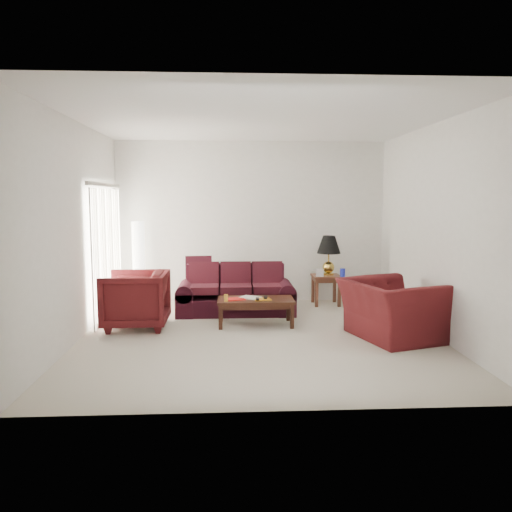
{
  "coord_description": "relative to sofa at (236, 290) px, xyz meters",
  "views": [
    {
      "loc": [
        -0.41,
        -6.87,
        1.95
      ],
      "look_at": [
        0.0,
        0.85,
        1.05
      ],
      "focal_mm": 35.0,
      "sensor_mm": 36.0,
      "label": 1
    }
  ],
  "objects": [
    {
      "name": "floor",
      "position": [
        0.31,
        -1.46,
        -0.4
      ],
      "size": [
        5.0,
        5.0,
        0.0
      ],
      "primitive_type": "plane",
      "color": "beige",
      "rests_on": "ground"
    },
    {
      "name": "blinds",
      "position": [
        -2.11,
        -0.16,
        0.68
      ],
      "size": [
        0.1,
        2.0,
        2.16
      ],
      "primitive_type": "cube",
      "color": "silver",
      "rests_on": "ground"
    },
    {
      "name": "sofa",
      "position": [
        0.0,
        0.0,
        0.0
      ],
      "size": [
        1.99,
        0.89,
        0.81
      ],
      "primitive_type": null,
      "rotation": [
        0.0,
        0.0,
        -0.02
      ],
      "color": "black",
      "rests_on": "ground"
    },
    {
      "name": "throw_pillow",
      "position": [
        -0.65,
        0.51,
        0.29
      ],
      "size": [
        0.48,
        0.26,
        0.48
      ],
      "primitive_type": "cube",
      "rotation": [
        -0.21,
        0.0,
        0.07
      ],
      "color": "black",
      "rests_on": "sofa"
    },
    {
      "name": "end_table",
      "position": [
        1.66,
        0.61,
        -0.13
      ],
      "size": [
        0.54,
        0.54,
        0.55
      ],
      "primitive_type": null,
      "rotation": [
        0.0,
        0.0,
        -0.08
      ],
      "color": "#472A18",
      "rests_on": "ground"
    },
    {
      "name": "table_lamp",
      "position": [
        1.71,
        0.65,
        0.5
      ],
      "size": [
        0.5,
        0.5,
        0.72
      ],
      "primitive_type": null,
      "rotation": [
        0.0,
        0.0,
        0.19
      ],
      "color": "gold",
      "rests_on": "end_table"
    },
    {
      "name": "clock",
      "position": [
        1.52,
        0.45,
        0.21
      ],
      "size": [
        0.14,
        0.09,
        0.13
      ],
      "primitive_type": "cube",
      "rotation": [
        0.0,
        0.0,
        -0.31
      ],
      "color": "silver",
      "rests_on": "end_table"
    },
    {
      "name": "blue_canister",
      "position": [
        1.92,
        0.4,
        0.22
      ],
      "size": [
        0.1,
        0.1,
        0.15
      ],
      "primitive_type": "cylinder",
      "rotation": [
        0.0,
        0.0,
        0.04
      ],
      "color": "#1923A8",
      "rests_on": "end_table"
    },
    {
      "name": "picture_frame",
      "position": [
        1.55,
        0.85,
        0.22
      ],
      "size": [
        0.17,
        0.19,
        0.05
      ],
      "primitive_type": "cube",
      "rotation": [
        1.36,
        0.0,
        0.39
      ],
      "color": "white",
      "rests_on": "end_table"
    },
    {
      "name": "floor_lamp",
      "position": [
        -1.73,
        0.63,
        0.37
      ],
      "size": [
        0.31,
        0.31,
        1.56
      ],
      "primitive_type": null,
      "rotation": [
        0.0,
        0.0,
        0.24
      ],
      "color": "white",
      "rests_on": "ground"
    },
    {
      "name": "armchair_left",
      "position": [
        -1.52,
        -0.87,
        0.03
      ],
      "size": [
        0.95,
        0.92,
        0.86
      ],
      "primitive_type": "imported",
      "rotation": [
        0.0,
        0.0,
        -1.57
      ],
      "color": "#461012",
      "rests_on": "ground"
    },
    {
      "name": "armchair_right",
      "position": [
        2.13,
        -1.64,
        0.0
      ],
      "size": [
        1.41,
        1.52,
        0.81
      ],
      "primitive_type": "imported",
      "rotation": [
        0.0,
        0.0,
        1.88
      ],
      "color": "#461013",
      "rests_on": "ground"
    },
    {
      "name": "coffee_table",
      "position": [
        0.29,
        -0.81,
        -0.2
      ],
      "size": [
        1.28,
        0.88,
        0.41
      ],
      "primitive_type": null,
      "rotation": [
        0.0,
        0.0,
        -0.27
      ],
      "color": "black",
      "rests_on": "ground"
    },
    {
      "name": "magazine_red",
      "position": [
        -0.02,
        -0.84,
        0.01
      ],
      "size": [
        0.32,
        0.27,
        0.02
      ],
      "primitive_type": "cube",
      "rotation": [
        0.0,
        0.0,
        0.29
      ],
      "color": "red",
      "rests_on": "coffee_table"
    },
    {
      "name": "magazine_white",
      "position": [
        0.22,
        -0.74,
        0.01
      ],
      "size": [
        0.37,
        0.35,
        0.02
      ],
      "primitive_type": "cube",
      "rotation": [
        0.0,
        0.0,
        -0.59
      ],
      "color": "silver",
      "rests_on": "coffee_table"
    },
    {
      "name": "magazine_orange",
      "position": [
        0.39,
        -0.87,
        0.01
      ],
      "size": [
        0.28,
        0.23,
        0.01
      ],
      "primitive_type": "cube",
      "rotation": [
        0.0,
        0.0,
        0.17
      ],
      "color": "#C57F17",
      "rests_on": "coffee_table"
    },
    {
      "name": "remote_a",
      "position": [
        0.31,
        -0.95,
        0.03
      ],
      "size": [
        0.05,
        0.16,
        0.02
      ],
      "primitive_type": "cube",
      "rotation": [
        0.0,
        0.0,
        -0.02
      ],
      "color": "black",
      "rests_on": "coffee_table"
    },
    {
      "name": "remote_b",
      "position": [
        0.45,
        -0.83,
        0.03
      ],
      "size": [
        0.08,
        0.18,
        0.02
      ],
      "primitive_type": "cube",
      "rotation": [
        0.0,
        0.0,
        -0.14
      ],
      "color": "black",
      "rests_on": "coffee_table"
    },
    {
      "name": "yellow_glass",
      "position": [
        -0.16,
        -0.97,
        0.06
      ],
      "size": [
        0.08,
        0.08,
        0.11
      ],
      "primitive_type": "cylinder",
      "rotation": [
        0.0,
        0.0,
        -0.4
      ],
      "color": "gold",
      "rests_on": "coffee_table"
    }
  ]
}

